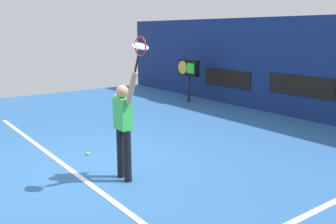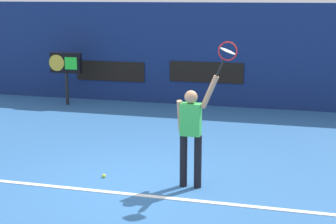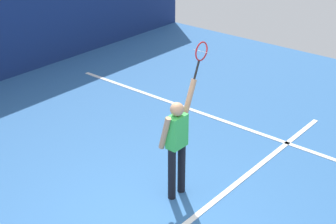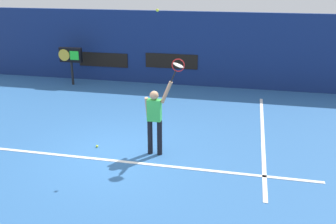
{
  "view_description": "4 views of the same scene",
  "coord_description": "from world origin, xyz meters",
  "px_view_note": "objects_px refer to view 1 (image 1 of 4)",
  "views": [
    {
      "loc": [
        6.43,
        -2.92,
        2.59
      ],
      "look_at": [
        1.25,
        0.95,
        1.18
      ],
      "focal_mm": 39.98,
      "sensor_mm": 36.0,
      "label": 1
    },
    {
      "loc": [
        2.69,
        -7.94,
        3.25
      ],
      "look_at": [
        0.55,
        0.22,
        1.3
      ],
      "focal_mm": 54.76,
      "sensor_mm": 36.0,
      "label": 2
    },
    {
      "loc": [
        -4.44,
        -4.12,
        4.91
      ],
      "look_at": [
        1.12,
        0.53,
        1.37
      ],
      "focal_mm": 53.49,
      "sensor_mm": 36.0,
      "label": 3
    },
    {
      "loc": [
        3.17,
        -8.32,
        4.33
      ],
      "look_at": [
        1.25,
        0.43,
        1.09
      ],
      "focal_mm": 40.4,
      "sensor_mm": 36.0,
      "label": 4
    }
  ],
  "objects_px": {
    "scoreboard_clock": "(189,69)",
    "spare_ball": "(88,153)",
    "tennis_racket": "(140,48)",
    "tennis_player": "(124,124)"
  },
  "relations": [
    {
      "from": "spare_ball",
      "to": "tennis_racket",
      "type": "bearing_deg",
      "value": -1.06
    },
    {
      "from": "tennis_racket",
      "to": "scoreboard_clock",
      "type": "relative_size",
      "value": 0.4
    },
    {
      "from": "tennis_racket",
      "to": "spare_ball",
      "type": "height_order",
      "value": "tennis_racket"
    },
    {
      "from": "tennis_player",
      "to": "scoreboard_clock",
      "type": "relative_size",
      "value": 1.26
    },
    {
      "from": "scoreboard_clock",
      "to": "spare_ball",
      "type": "bearing_deg",
      "value": -58.82
    },
    {
      "from": "tennis_player",
      "to": "tennis_racket",
      "type": "relative_size",
      "value": 3.15
    },
    {
      "from": "scoreboard_clock",
      "to": "spare_ball",
      "type": "xyz_separation_m",
      "value": [
        3.39,
        -5.61,
        -1.17
      ]
    },
    {
      "from": "tennis_racket",
      "to": "scoreboard_clock",
      "type": "distance_m",
      "value": 8.02
    },
    {
      "from": "tennis_player",
      "to": "spare_ball",
      "type": "bearing_deg",
      "value": 178.72
    },
    {
      "from": "tennis_player",
      "to": "spare_ball",
      "type": "height_order",
      "value": "tennis_player"
    }
  ]
}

